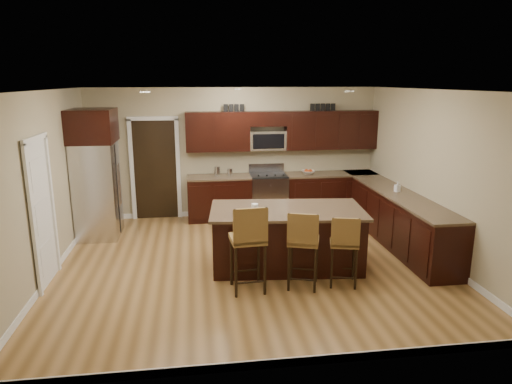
{
  "coord_description": "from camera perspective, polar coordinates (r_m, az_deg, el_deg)",
  "views": [
    {
      "loc": [
        -0.84,
        -6.75,
        2.84
      ],
      "look_at": [
        0.14,
        0.4,
        1.07
      ],
      "focal_mm": 32.0,
      "sensor_mm": 36.0,
      "label": 1
    }
  ],
  "objects": [
    {
      "name": "floor",
      "position": [
        7.37,
        -0.67,
        -8.86
      ],
      "size": [
        6.0,
        6.0,
        0.0
      ],
      "primitive_type": "plane",
      "color": "olive",
      "rests_on": "ground"
    },
    {
      "name": "ceiling",
      "position": [
        6.8,
        -0.73,
        12.63
      ],
      "size": [
        6.0,
        6.0,
        0.0
      ],
      "primitive_type": "plane",
      "rotation": [
        3.14,
        0.0,
        0.0
      ],
      "color": "silver",
      "rests_on": "wall_back"
    },
    {
      "name": "wall_back",
      "position": [
        9.65,
        -2.72,
        4.91
      ],
      "size": [
        6.0,
        0.0,
        6.0
      ],
      "primitive_type": "plane",
      "rotation": [
        1.57,
        0.0,
        0.0
      ],
      "color": "tan",
      "rests_on": "floor"
    },
    {
      "name": "wall_left",
      "position": [
        7.24,
        -24.97,
        0.63
      ],
      "size": [
        0.0,
        5.5,
        5.5
      ],
      "primitive_type": "plane",
      "rotation": [
        1.57,
        0.0,
        1.57
      ],
      "color": "tan",
      "rests_on": "floor"
    },
    {
      "name": "wall_right",
      "position": [
        7.9,
        21.44,
        1.98
      ],
      "size": [
        0.0,
        5.5,
        5.5
      ],
      "primitive_type": "plane",
      "rotation": [
        1.57,
        0.0,
        -1.57
      ],
      "color": "tan",
      "rests_on": "floor"
    },
    {
      "name": "base_cabinets",
      "position": [
        8.96,
        10.31,
        -1.81
      ],
      "size": [
        4.02,
        3.96,
        0.92
      ],
      "color": "black",
      "rests_on": "floor"
    },
    {
      "name": "upper_cabinets",
      "position": [
        9.57,
        3.62,
        7.79
      ],
      "size": [
        4.0,
        0.33,
        0.8
      ],
      "color": "black",
      "rests_on": "wall_back"
    },
    {
      "name": "range",
      "position": [
        9.62,
        1.53,
        -0.44
      ],
      "size": [
        0.76,
        0.64,
        1.11
      ],
      "color": "silver",
      "rests_on": "floor"
    },
    {
      "name": "microwave",
      "position": [
        9.55,
        1.43,
        6.47
      ],
      "size": [
        0.76,
        0.31,
        0.4
      ],
      "primitive_type": "cube",
      "color": "silver",
      "rests_on": "upper_cabinets"
    },
    {
      "name": "doorway",
      "position": [
        9.69,
        -12.47,
        2.72
      ],
      "size": [
        0.85,
        0.03,
        2.06
      ],
      "primitive_type": "cube",
      "color": "black",
      "rests_on": "floor"
    },
    {
      "name": "pantry_door",
      "position": [
        7.04,
        -25.24,
        -2.54
      ],
      "size": [
        0.03,
        0.8,
        2.04
      ],
      "primitive_type": "cube",
      "color": "white",
      "rests_on": "floor"
    },
    {
      "name": "letter_decor",
      "position": [
        9.51,
        2.81,
        10.51
      ],
      "size": [
        2.2,
        0.03,
        0.15
      ],
      "primitive_type": null,
      "color": "black",
      "rests_on": "upper_cabinets"
    },
    {
      "name": "island",
      "position": [
        7.16,
        3.85,
        -5.91
      ],
      "size": [
        2.45,
        1.44,
        0.92
      ],
      "rotation": [
        0.0,
        0.0,
        -0.1
      ],
      "color": "black",
      "rests_on": "floor"
    },
    {
      "name": "stool_left",
      "position": [
        6.14,
        -0.93,
        -5.89
      ],
      "size": [
        0.5,
        0.5,
        1.23
      ],
      "rotation": [
        0.0,
        0.0,
        0.08
      ],
      "color": "olive",
      "rests_on": "floor"
    },
    {
      "name": "stool_mid",
      "position": [
        6.3,
        5.91,
        -6.11
      ],
      "size": [
        0.53,
        0.53,
        1.12
      ],
      "rotation": [
        0.0,
        0.0,
        -0.31
      ],
      "color": "olive",
      "rests_on": "floor"
    },
    {
      "name": "stool_right",
      "position": [
        6.49,
        10.98,
        -6.24
      ],
      "size": [
        0.47,
        0.47,
        1.03
      ],
      "rotation": [
        0.0,
        0.0,
        -0.25
      ],
      "color": "olive",
      "rests_on": "floor"
    },
    {
      "name": "refrigerator",
      "position": [
        8.78,
        -19.37,
        2.31
      ],
      "size": [
        0.79,
        0.94,
        2.35
      ],
      "color": "silver",
      "rests_on": "floor"
    },
    {
      "name": "floor_mat",
      "position": [
        9.07,
        6.54,
        -4.48
      ],
      "size": [
        1.06,
        0.89,
        0.01
      ],
      "primitive_type": "cube",
      "rotation": [
        0.0,
        0.0,
        0.36
      ],
      "color": "brown",
      "rests_on": "floor"
    },
    {
      "name": "fruit_bowl",
      "position": [
        9.68,
        6.52,
        2.49
      ],
      "size": [
        0.32,
        0.32,
        0.07
      ],
      "primitive_type": "imported",
      "rotation": [
        0.0,
        0.0,
        -0.15
      ],
      "color": "silver",
      "rests_on": "base_cabinets"
    },
    {
      "name": "soap_bottle",
      "position": [
        8.43,
        17.25,
        0.63
      ],
      "size": [
        0.1,
        0.1,
        0.18
      ],
      "primitive_type": "imported",
      "rotation": [
        0.0,
        0.0,
        0.25
      ],
      "color": "#B2B2B2",
      "rests_on": "base_cabinets"
    },
    {
      "name": "canister_tall",
      "position": [
        9.39,
        -4.88,
        2.58
      ],
      "size": [
        0.12,
        0.12,
        0.2
      ],
      "primitive_type": "cylinder",
      "color": "silver",
      "rests_on": "base_cabinets"
    },
    {
      "name": "canister_short",
      "position": [
        9.41,
        -3.29,
        2.48
      ],
      "size": [
        0.11,
        0.11,
        0.15
      ],
      "primitive_type": "cylinder",
      "color": "silver",
      "rests_on": "base_cabinets"
    },
    {
      "name": "island_jar",
      "position": [
        6.91,
        -0.15,
        -1.89
      ],
      "size": [
        0.1,
        0.1,
        0.1
      ],
      "primitive_type": "cylinder",
      "color": "white",
      "rests_on": "island"
    }
  ]
}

